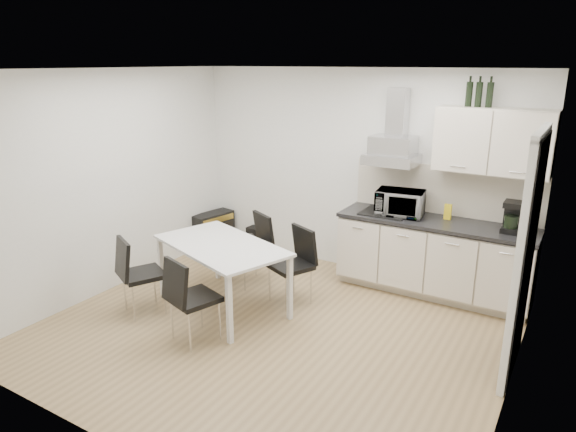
% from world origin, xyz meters
% --- Properties ---
extents(ground, '(4.50, 4.50, 0.00)m').
position_xyz_m(ground, '(0.00, 0.00, 0.00)').
color(ground, '#A28559').
rests_on(ground, ground).
extents(wall_back, '(4.50, 0.10, 2.60)m').
position_xyz_m(wall_back, '(0.00, 2.00, 1.30)').
color(wall_back, silver).
rests_on(wall_back, ground).
extents(wall_front, '(4.50, 0.10, 2.60)m').
position_xyz_m(wall_front, '(0.00, -2.00, 1.30)').
color(wall_front, silver).
rests_on(wall_front, ground).
extents(wall_left, '(0.10, 4.00, 2.60)m').
position_xyz_m(wall_left, '(-2.25, 0.00, 1.30)').
color(wall_left, silver).
rests_on(wall_left, ground).
extents(wall_right, '(0.10, 4.00, 2.60)m').
position_xyz_m(wall_right, '(2.25, 0.00, 1.30)').
color(wall_right, silver).
rests_on(wall_right, ground).
extents(ceiling, '(4.50, 4.50, 0.00)m').
position_xyz_m(ceiling, '(0.00, 0.00, 2.60)').
color(ceiling, white).
rests_on(ceiling, wall_back).
extents(doorway, '(0.08, 1.04, 2.10)m').
position_xyz_m(doorway, '(2.21, 0.55, 1.05)').
color(doorway, white).
rests_on(doorway, ground).
extents(kitchenette, '(2.22, 0.64, 2.52)m').
position_xyz_m(kitchenette, '(1.19, 1.73, 0.83)').
color(kitchenette, beige).
rests_on(kitchenette, ground).
extents(dining_table, '(1.72, 1.32, 0.75)m').
position_xyz_m(dining_table, '(-0.77, 0.17, 0.68)').
color(dining_table, white).
rests_on(dining_table, ground).
extents(chair_far_left, '(0.62, 0.65, 0.88)m').
position_xyz_m(chair_far_left, '(-0.87, 0.85, 0.44)').
color(chair_far_left, black).
rests_on(chair_far_left, ground).
extents(chair_far_right, '(0.61, 0.64, 0.88)m').
position_xyz_m(chair_far_right, '(-0.17, 0.64, 0.44)').
color(chair_far_right, black).
rests_on(chair_far_right, ground).
extents(chair_near_left, '(0.62, 0.64, 0.88)m').
position_xyz_m(chair_near_left, '(-1.42, -0.39, 0.44)').
color(chair_near_left, black).
rests_on(chair_near_left, ground).
extents(chair_near_right, '(0.57, 0.61, 0.88)m').
position_xyz_m(chair_near_right, '(-0.55, -0.55, 0.44)').
color(chair_near_right, black).
rests_on(chair_near_right, ground).
extents(guitar_amp, '(0.39, 0.67, 0.52)m').
position_xyz_m(guitar_amp, '(-2.10, 1.65, 0.26)').
color(guitar_amp, black).
rests_on(guitar_amp, ground).
extents(floor_speaker, '(0.21, 0.19, 0.33)m').
position_xyz_m(floor_speaker, '(-1.52, 1.90, 0.17)').
color(floor_speaker, black).
rests_on(floor_speaker, ground).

